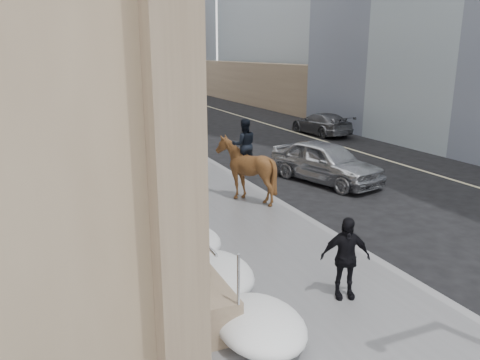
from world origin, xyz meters
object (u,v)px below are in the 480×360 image
Objects in this scene: pedestrian at (345,258)px; car_grey at (321,124)px; mounted_horse_right at (245,166)px; mounted_horse_left at (171,185)px; car_silver at (325,162)px.

car_grey is at bearing 78.41° from pedestrian.
mounted_horse_right is 14.64m from car_grey.
pedestrian is 20.51m from car_grey.
mounted_horse_left is 0.55× the size of car_silver.
mounted_horse_left is 7.08m from car_silver.
car_grey is (9.96, 10.71, -0.60)m from mounted_horse_right.
car_grey is (5.99, 9.50, -0.14)m from car_silver.
mounted_horse_left is 0.97× the size of mounted_horse_right.
mounted_horse_right is at bearing 103.17° from pedestrian.
car_silver is (6.76, 2.06, -0.36)m from mounted_horse_left.
mounted_horse_left reaches higher than car_grey.
mounted_horse_right is 0.58× the size of car_grey.
car_silver is (4.80, 7.94, -0.16)m from pedestrian.
pedestrian is at bearing -136.80° from car_silver.
mounted_horse_left is 6.20m from pedestrian.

